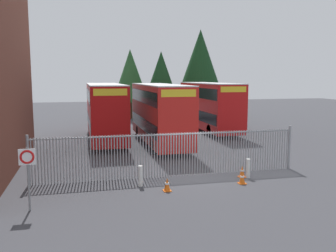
% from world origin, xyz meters
% --- Properties ---
extents(ground_plane, '(100.00, 100.00, 0.00)m').
position_xyz_m(ground_plane, '(0.00, 8.00, 0.00)').
color(ground_plane, '#3D3D42').
extents(palisade_fence, '(13.43, 0.14, 2.35)m').
position_xyz_m(palisade_fence, '(-0.88, 0.00, 1.18)').
color(palisade_fence, gray).
rests_on(palisade_fence, ground).
extents(double_decker_bus_near_gate, '(2.54, 10.81, 4.42)m').
position_xyz_m(double_decker_bus_near_gate, '(0.53, 8.88, 2.42)').
color(double_decker_bus_near_gate, red).
rests_on(double_decker_bus_near_gate, ground).
extents(double_decker_bus_behind_fence_left, '(2.54, 10.81, 4.42)m').
position_xyz_m(double_decker_bus_behind_fence_left, '(-3.27, 11.31, 2.42)').
color(double_decker_bus_behind_fence_left, '#B70C0C').
rests_on(double_decker_bus_behind_fence_left, ground).
extents(double_decker_bus_behind_fence_right, '(2.54, 10.81, 4.42)m').
position_xyz_m(double_decker_bus_behind_fence_right, '(6.43, 14.46, 2.42)').
color(double_decker_bus_behind_fence_right, red).
rests_on(double_decker_bus_behind_fence_right, ground).
extents(bollard_near_left, '(0.20, 0.20, 0.95)m').
position_xyz_m(bollard_near_left, '(-2.57, -1.31, 0.47)').
color(bollard_near_left, silver).
rests_on(bollard_near_left, ground).
extents(bollard_center_front, '(0.20, 0.20, 0.95)m').
position_xyz_m(bollard_center_front, '(2.83, -1.16, 0.47)').
color(bollard_center_front, silver).
rests_on(bollard_center_front, ground).
extents(traffic_cone_by_gate, '(0.34, 0.34, 0.59)m').
position_xyz_m(traffic_cone_by_gate, '(2.58, -1.02, 0.29)').
color(traffic_cone_by_gate, orange).
rests_on(traffic_cone_by_gate, ground).
extents(traffic_cone_mid_forecourt, '(0.34, 0.34, 0.59)m').
position_xyz_m(traffic_cone_mid_forecourt, '(2.10, -2.05, 0.29)').
color(traffic_cone_mid_forecourt, orange).
rests_on(traffic_cone_mid_forecourt, ground).
extents(traffic_cone_near_kerb, '(0.34, 0.34, 0.59)m').
position_xyz_m(traffic_cone_near_kerb, '(-1.56, -2.31, 0.29)').
color(traffic_cone_near_kerb, orange).
rests_on(traffic_cone_near_kerb, ground).
extents(speed_limit_sign_post, '(0.60, 0.14, 2.40)m').
position_xyz_m(speed_limit_sign_post, '(-7.08, -3.42, 1.78)').
color(speed_limit_sign_post, slate).
rests_on(speed_limit_sign_post, ground).
extents(tree_tall_back, '(3.57, 3.57, 7.87)m').
position_xyz_m(tree_tall_back, '(4.04, 24.22, 5.30)').
color(tree_tall_back, '#4C3823').
rests_on(tree_tall_back, ground).
extents(tree_short_side, '(5.42, 5.42, 10.59)m').
position_xyz_m(tree_short_side, '(9.07, 25.12, 6.71)').
color(tree_short_side, '#4C3823').
rests_on(tree_short_side, ground).
extents(tree_mid_row, '(4.29, 4.29, 8.19)m').
position_xyz_m(tree_mid_row, '(0.72, 26.06, 5.12)').
color(tree_mid_row, '#4C3823').
rests_on(tree_mid_row, ground).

